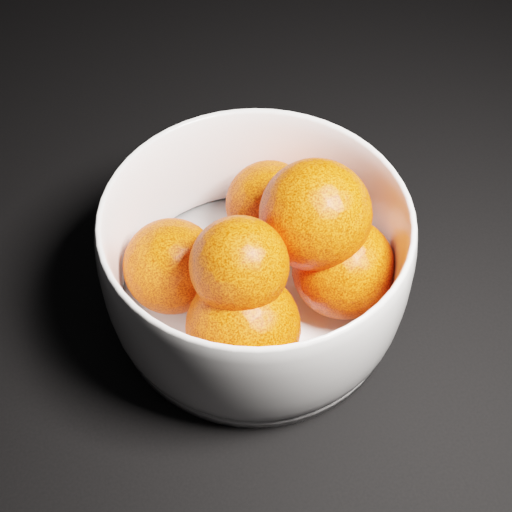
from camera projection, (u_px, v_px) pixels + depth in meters
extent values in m
cylinder|color=white|center=(256.00, 299.00, 0.54)|extent=(0.20, 0.20, 0.01)
sphere|color=#FF4509|center=(270.00, 204.00, 0.54)|extent=(0.07, 0.07, 0.07)
sphere|color=#FF4509|center=(172.00, 266.00, 0.51)|extent=(0.07, 0.07, 0.07)
sphere|color=#FF4509|center=(243.00, 327.00, 0.47)|extent=(0.08, 0.08, 0.08)
sphere|color=#FF4509|center=(343.00, 268.00, 0.51)|extent=(0.07, 0.07, 0.07)
sphere|color=#FF4509|center=(239.00, 265.00, 0.46)|extent=(0.06, 0.06, 0.06)
sphere|color=#FF4509|center=(315.00, 215.00, 0.48)|extent=(0.08, 0.08, 0.08)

